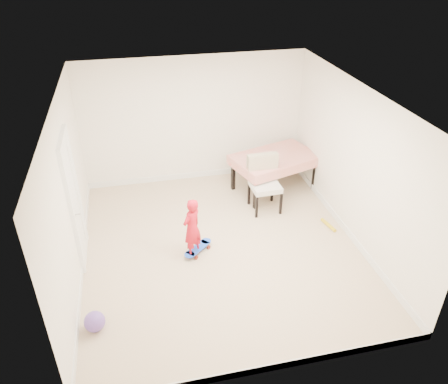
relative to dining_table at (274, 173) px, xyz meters
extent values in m
plane|color=#C7AC8A|center=(-1.46, -1.64, -0.38)|extent=(5.00, 5.00, 0.00)
cube|color=white|center=(-1.46, -1.64, 2.20)|extent=(4.50, 5.00, 0.04)
cube|color=white|center=(-1.46, 0.84, 0.92)|extent=(4.50, 0.04, 2.60)
cube|color=white|center=(-1.46, -4.12, 0.92)|extent=(4.50, 0.04, 2.60)
cube|color=white|center=(-3.69, -1.64, 0.92)|extent=(0.04, 5.00, 2.60)
cube|color=white|center=(0.77, -1.64, 0.92)|extent=(0.04, 5.00, 2.60)
cube|color=white|center=(-3.69, -1.34, 0.64)|extent=(0.11, 0.94, 2.11)
cube|color=white|center=(-1.46, 0.85, -0.32)|extent=(4.50, 0.02, 0.12)
cube|color=white|center=(-1.46, -4.13, -0.32)|extent=(4.50, 0.02, 0.12)
cube|color=white|center=(-3.70, -1.64, -0.32)|extent=(0.02, 5.00, 0.12)
cube|color=white|center=(0.78, -1.64, -0.32)|extent=(0.02, 5.00, 0.12)
imported|color=red|center=(-1.95, -1.75, 0.14)|extent=(0.45, 0.43, 1.03)
sphere|color=#6947AB|center=(-3.47, -3.00, -0.24)|extent=(0.28, 0.28, 0.28)
cylinder|color=gold|center=(0.56, -1.49, -0.35)|extent=(0.14, 0.40, 0.06)
camera|label=1|loc=(-2.70, -7.34, 4.20)|focal=35.00mm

